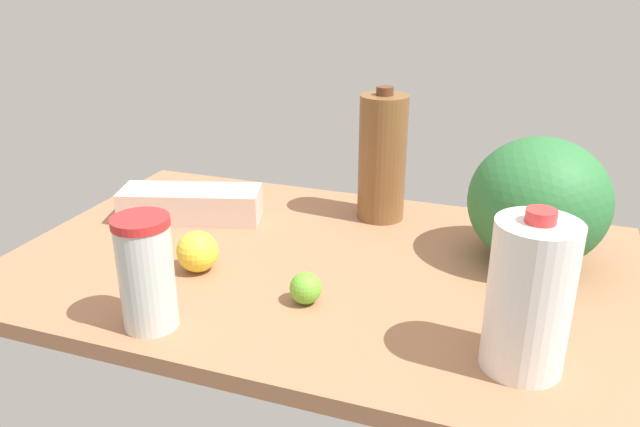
{
  "coord_description": "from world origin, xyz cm",
  "views": [
    {
      "loc": [
        36.29,
        -102.16,
        57.64
      ],
      "look_at": [
        0.0,
        0.0,
        13.0
      ],
      "focal_mm": 35.0,
      "sensor_mm": 36.0,
      "label": 1
    }
  ],
  "objects_px": {
    "lemon_beside_bowl": "(197,251)",
    "lime_far_back": "(306,288)",
    "chocolate_milk_jug": "(382,158)",
    "tumbler_cup": "(146,273)",
    "milk_jug": "(529,297)",
    "egg_carton": "(191,204)",
    "watermelon": "(538,202)"
  },
  "relations": [
    {
      "from": "lemon_beside_bowl",
      "to": "lime_far_back",
      "type": "relative_size",
      "value": 1.42
    },
    {
      "from": "chocolate_milk_jug",
      "to": "lime_far_back",
      "type": "distance_m",
      "value": 0.43
    },
    {
      "from": "tumbler_cup",
      "to": "milk_jug",
      "type": "distance_m",
      "value": 0.57
    },
    {
      "from": "tumbler_cup",
      "to": "lime_far_back",
      "type": "bearing_deg",
      "value": 35.46
    },
    {
      "from": "egg_carton",
      "to": "tumbler_cup",
      "type": "xyz_separation_m",
      "value": [
        0.16,
        -0.41,
        0.06
      ]
    },
    {
      "from": "tumbler_cup",
      "to": "watermelon",
      "type": "bearing_deg",
      "value": 38.36
    },
    {
      "from": "egg_carton",
      "to": "lemon_beside_bowl",
      "type": "height_order",
      "value": "lemon_beside_bowl"
    },
    {
      "from": "chocolate_milk_jug",
      "to": "tumbler_cup",
      "type": "height_order",
      "value": "chocolate_milk_jug"
    },
    {
      "from": "egg_carton",
      "to": "lime_far_back",
      "type": "xyz_separation_m",
      "value": [
        0.37,
        -0.26,
        -0.01
      ]
    },
    {
      "from": "tumbler_cup",
      "to": "lemon_beside_bowl",
      "type": "distance_m",
      "value": 0.2
    },
    {
      "from": "watermelon",
      "to": "lemon_beside_bowl",
      "type": "relative_size",
      "value": 3.35
    },
    {
      "from": "tumbler_cup",
      "to": "lime_far_back",
      "type": "xyz_separation_m",
      "value": [
        0.21,
        0.15,
        -0.07
      ]
    },
    {
      "from": "chocolate_milk_jug",
      "to": "tumbler_cup",
      "type": "relative_size",
      "value": 1.58
    },
    {
      "from": "tumbler_cup",
      "to": "lime_far_back",
      "type": "height_order",
      "value": "tumbler_cup"
    },
    {
      "from": "watermelon",
      "to": "lemon_beside_bowl",
      "type": "xyz_separation_m",
      "value": [
        -0.59,
        -0.25,
        -0.08
      ]
    },
    {
      "from": "chocolate_milk_jug",
      "to": "milk_jug",
      "type": "distance_m",
      "value": 0.58
    },
    {
      "from": "chocolate_milk_jug",
      "to": "watermelon",
      "type": "height_order",
      "value": "chocolate_milk_jug"
    },
    {
      "from": "chocolate_milk_jug",
      "to": "tumbler_cup",
      "type": "bearing_deg",
      "value": -112.48
    },
    {
      "from": "watermelon",
      "to": "lime_far_back",
      "type": "xyz_separation_m",
      "value": [
        -0.36,
        -0.3,
        -0.09
      ]
    },
    {
      "from": "egg_carton",
      "to": "lemon_beside_bowl",
      "type": "relative_size",
      "value": 3.94
    },
    {
      "from": "tumbler_cup",
      "to": "lemon_beside_bowl",
      "type": "bearing_deg",
      "value": 97.25
    },
    {
      "from": "tumbler_cup",
      "to": "lemon_beside_bowl",
      "type": "xyz_separation_m",
      "value": [
        -0.02,
        0.19,
        -0.05
      ]
    },
    {
      "from": "tumbler_cup",
      "to": "watermelon",
      "type": "height_order",
      "value": "watermelon"
    },
    {
      "from": "chocolate_milk_jug",
      "to": "watermelon",
      "type": "xyz_separation_m",
      "value": [
        0.33,
        -0.11,
        -0.02
      ]
    },
    {
      "from": "watermelon",
      "to": "lime_far_back",
      "type": "relative_size",
      "value": 4.77
    },
    {
      "from": "lemon_beside_bowl",
      "to": "lime_far_back",
      "type": "height_order",
      "value": "lemon_beside_bowl"
    },
    {
      "from": "milk_jug",
      "to": "lemon_beside_bowl",
      "type": "bearing_deg",
      "value": 169.79
    },
    {
      "from": "chocolate_milk_jug",
      "to": "watermelon",
      "type": "bearing_deg",
      "value": -19.09
    },
    {
      "from": "milk_jug",
      "to": "lime_far_back",
      "type": "bearing_deg",
      "value": 170.08
    },
    {
      "from": "tumbler_cup",
      "to": "milk_jug",
      "type": "xyz_separation_m",
      "value": [
        0.56,
        0.09,
        0.02
      ]
    },
    {
      "from": "chocolate_milk_jug",
      "to": "lime_far_back",
      "type": "relative_size",
      "value": 5.38
    },
    {
      "from": "tumbler_cup",
      "to": "milk_jug",
      "type": "height_order",
      "value": "milk_jug"
    }
  ]
}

